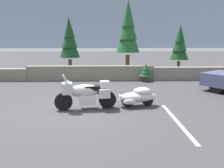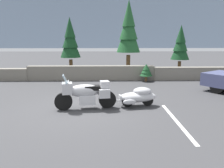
% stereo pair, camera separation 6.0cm
% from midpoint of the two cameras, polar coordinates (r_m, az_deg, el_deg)
% --- Properties ---
extents(ground_plane, '(80.00, 80.00, 0.00)m').
position_cam_midpoint_polar(ground_plane, '(9.03, -7.35, -5.91)').
color(ground_plane, '#38383A').
extents(stone_guard_wall, '(24.00, 0.58, 0.92)m').
position_cam_midpoint_polar(stone_guard_wall, '(14.92, -5.11, 2.54)').
color(stone_guard_wall, slate).
rests_on(stone_guard_wall, ground).
extents(distant_ridgeline, '(240.00, 80.00, 16.00)m').
position_cam_midpoint_polar(distant_ridgeline, '(104.89, -1.95, 14.03)').
color(distant_ridgeline, '#7F93AD').
rests_on(distant_ridgeline, ground).
extents(touring_motorcycle, '(2.30, 0.96, 1.33)m').
position_cam_midpoint_polar(touring_motorcycle, '(8.76, -6.33, -2.20)').
color(touring_motorcycle, black).
rests_on(touring_motorcycle, ground).
extents(car_shaped_trailer, '(2.23, 0.94, 0.76)m').
position_cam_midpoint_polar(car_shaped_trailer, '(9.17, 6.57, -2.95)').
color(car_shaped_trailer, black).
rests_on(car_shaped_trailer, ground).
extents(pine_tree_tall, '(1.63, 1.63, 5.19)m').
position_cam_midpoint_polar(pine_tree_tall, '(16.31, 4.20, 13.25)').
color(pine_tree_tall, brown).
rests_on(pine_tree_tall, ground).
extents(pine_tree_secondary, '(1.30, 1.30, 3.57)m').
position_cam_midpoint_polar(pine_tree_secondary, '(17.25, 16.54, 9.34)').
color(pine_tree_secondary, brown).
rests_on(pine_tree_secondary, ground).
extents(pine_tree_far_right, '(1.40, 1.40, 4.08)m').
position_cam_midpoint_polar(pine_tree_far_right, '(16.57, -10.13, 10.67)').
color(pine_tree_far_right, brown).
rests_on(pine_tree_far_right, ground).
extents(pine_sapling_near, '(0.79, 0.79, 1.09)m').
position_cam_midpoint_polar(pine_sapling_near, '(14.53, 8.50, 3.29)').
color(pine_sapling_near, brown).
rests_on(pine_sapling_near, ground).
extents(parking_stripe_marker, '(0.12, 3.60, 0.01)m').
position_cam_midpoint_polar(parking_stripe_marker, '(7.90, 15.73, -8.74)').
color(parking_stripe_marker, silver).
rests_on(parking_stripe_marker, ground).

